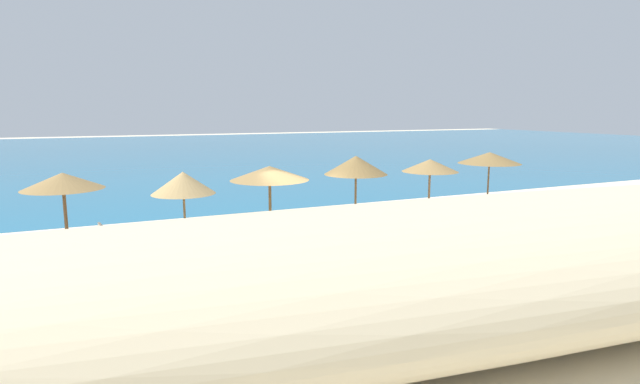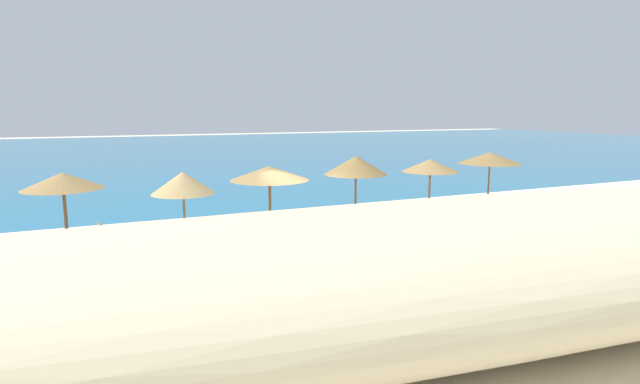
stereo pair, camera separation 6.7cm
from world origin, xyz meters
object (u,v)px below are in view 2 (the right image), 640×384
object	(u,v)px
beach_umbrella_3	(356,165)
lounge_chair_3	(90,251)
beach_umbrella_2	(270,173)
lounge_chair_2	(196,251)
beach_umbrella_0	(63,181)
lounge_chair_1	(450,216)
lounge_chair_4	(311,233)
wooden_signpost	(74,266)
beach_umbrella_1	(183,183)
beach_umbrella_5	(490,158)
lounge_chair_0	(498,212)
beach_umbrella_4	(430,166)

from	to	relation	value
beach_umbrella_3	lounge_chair_3	distance (m)	9.13
beach_umbrella_2	lounge_chair_2	bearing A→B (deg)	-146.55
beach_umbrella_0	lounge_chair_1	world-z (taller)	beach_umbrella_0
lounge_chair_4	beach_umbrella_2	bearing A→B (deg)	55.95
beach_umbrella_0	beach_umbrella_3	bearing A→B (deg)	1.56
wooden_signpost	beach_umbrella_1	bearing A→B (deg)	71.79
beach_umbrella_5	lounge_chair_4	bearing A→B (deg)	-172.04
beach_umbrella_1	beach_umbrella_5	size ratio (longest dim) A/B	0.94
beach_umbrella_1	wooden_signpost	xyz separation A→B (m)	(-2.98, -4.14, -1.08)
lounge_chair_4	lounge_chair_3	bearing A→B (deg)	106.88
beach_umbrella_2	lounge_chair_0	distance (m)	9.16
lounge_chair_0	lounge_chair_1	distance (m)	2.12
lounge_chair_4	wooden_signpost	size ratio (longest dim) A/B	0.82
beach_umbrella_4	lounge_chair_1	distance (m)	2.06
beach_umbrella_3	lounge_chair_2	bearing A→B (deg)	-164.35
beach_umbrella_2	beach_umbrella_4	distance (m)	6.37
beach_umbrella_3	beach_umbrella_4	bearing A→B (deg)	-1.90
beach_umbrella_2	beach_umbrella_5	size ratio (longest dim) A/B	1.00
lounge_chair_3	beach_umbrella_3	bearing A→B (deg)	-93.48
beach_umbrella_5	beach_umbrella_1	bearing A→B (deg)	-178.40
beach_umbrella_2	lounge_chair_0	world-z (taller)	beach_umbrella_2
beach_umbrella_4	lounge_chair_1	world-z (taller)	beach_umbrella_4
beach_umbrella_2	lounge_chair_3	size ratio (longest dim) A/B	1.77
beach_umbrella_1	beach_umbrella_2	xyz separation A→B (m)	(2.94, 0.44, 0.10)
lounge_chair_1	lounge_chair_0	bearing A→B (deg)	-105.68
lounge_chair_2	beach_umbrella_1	bearing A→B (deg)	-7.15
beach_umbrella_4	beach_umbrella_5	world-z (taller)	beach_umbrella_5
beach_umbrella_0	lounge_chair_3	distance (m)	2.11
beach_umbrella_1	lounge_chair_2	size ratio (longest dim) A/B	1.48
beach_umbrella_5	wooden_signpost	distance (m)	16.09
lounge_chair_1	beach_umbrella_5	bearing A→B (deg)	-78.76
lounge_chair_4	beach_umbrella_0	bearing A→B (deg)	101.66
beach_umbrella_1	beach_umbrella_5	distance (m)	12.42
beach_umbrella_3	wooden_signpost	xyz separation A→B (m)	(-9.12, -4.39, -1.33)
beach_umbrella_4	wooden_signpost	xyz separation A→B (m)	(-12.29, -4.29, -1.18)
lounge_chair_0	lounge_chair_3	distance (m)	14.55
beach_umbrella_1	lounge_chair_0	size ratio (longest dim) A/B	1.60
lounge_chair_1	lounge_chair_4	xyz separation A→B (m)	(-5.78, -0.20, -0.03)
beach_umbrella_1	beach_umbrella_5	world-z (taller)	beach_umbrella_5
lounge_chair_3	beach_umbrella_4	bearing A→B (deg)	-95.54
beach_umbrella_0	lounge_chair_0	world-z (taller)	beach_umbrella_0
beach_umbrella_0	beach_umbrella_4	distance (m)	12.61
wooden_signpost	lounge_chair_4	bearing A→B (deg)	43.09
beach_umbrella_3	lounge_chair_4	xyz separation A→B (m)	(-2.21, -1.09, -2.03)
beach_umbrella_0	lounge_chair_2	size ratio (longest dim) A/B	1.56
wooden_signpost	beach_umbrella_0	bearing A→B (deg)	111.93
beach_umbrella_4	lounge_chair_3	size ratio (longest dim) A/B	1.68
beach_umbrella_0	beach_umbrella_3	size ratio (longest dim) A/B	0.96
beach_umbrella_4	wooden_signpost	size ratio (longest dim) A/B	1.36
beach_umbrella_5	lounge_chair_2	world-z (taller)	beach_umbrella_5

